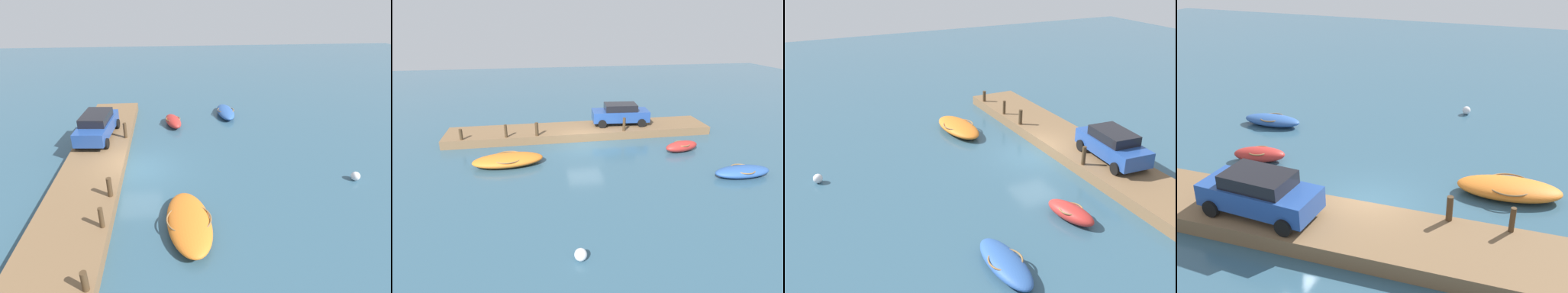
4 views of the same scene
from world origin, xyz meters
The scene contains 11 objects.
ground_plane centered at (0.00, 0.00, 0.00)m, with size 84.00×84.00×0.00m, color #33566B.
dock_platform centered at (0.00, -2.34, 0.31)m, with size 19.94×3.30×0.61m, color brown.
dinghy_red centered at (-6.30, 2.18, 0.36)m, with size 2.63×1.55×0.69m.
motorboat_orange centered at (5.21, 2.59, 0.36)m, with size 4.39×2.22×0.70m.
rowboat_blue centered at (-8.03, 6.42, 0.31)m, with size 3.34×1.37×0.61m.
mooring_post_west centered at (-3.10, -0.94, 1.11)m, with size 0.21×0.21×1.01m, color #47331E.
mooring_post_mid_west centered at (3.34, -0.94, 1.09)m, with size 0.24×0.24×0.96m, color #47331E.
mooring_post_mid_east centered at (5.50, -0.94, 1.07)m, with size 0.20×0.20×0.93m, color #47331E.
mooring_post_east centered at (8.52, -0.94, 0.99)m, with size 0.23×0.23×0.77m, color #47331E.
parked_car centered at (-3.26, -2.67, 1.47)m, with size 4.52×2.30×1.64m.
marker_buoy centered at (2.08, 11.75, 0.24)m, with size 0.48×0.48×0.48m, color silver.
Camera 3 is at (-19.66, 13.13, 11.08)m, focal length 41.19 mm.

